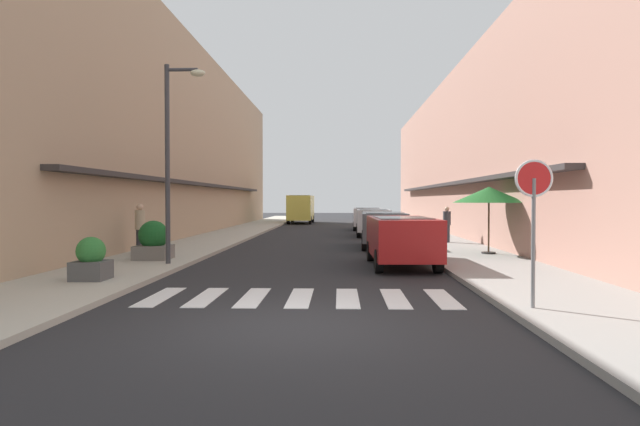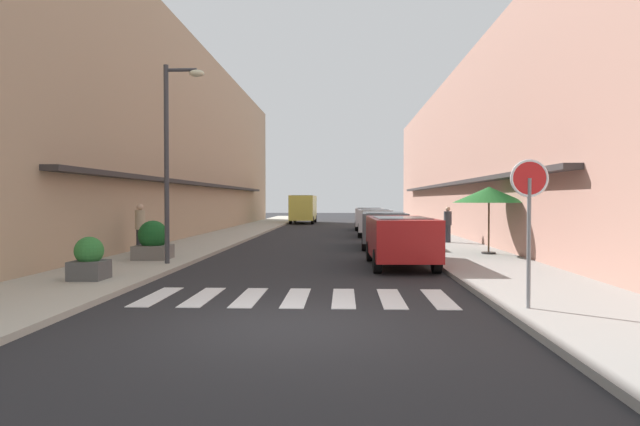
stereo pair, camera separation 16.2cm
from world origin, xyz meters
The scene contains 18 objects.
ground_plane centered at (0.00, 19.87, 0.00)m, with size 109.27×109.27×0.00m, color #232326.
sidewalk_left centered at (-5.22, 19.87, 0.06)m, with size 3.11×69.53×0.12m, color #ADA899.
sidewalk_right centered at (5.22, 19.87, 0.06)m, with size 3.11×69.53×0.12m, color gray.
building_row_left centered at (-9.28, 21.35, 5.21)m, with size 5.50×46.70×10.43m.
building_row_right centered at (9.28, 21.35, 4.44)m, with size 5.50×46.70×8.88m.
crosswalk centered at (0.00, 2.40, 0.01)m, with size 6.15×2.20×0.01m.
parked_car_near centered at (2.62, 7.60, 0.92)m, with size 1.88×4.42×1.47m.
parked_car_mid centered at (2.62, 14.00, 0.92)m, with size 1.96×4.53×1.47m.
parked_car_far centered at (2.62, 20.95, 0.92)m, with size 1.90×4.18×1.47m.
parked_car_distant centered at (2.62, 27.14, 0.92)m, with size 1.94×4.38×1.47m.
delivery_van centered at (-2.47, 37.12, 1.41)m, with size 2.05×5.42×2.37m.
round_street_sign centered at (4.11, 0.96, 2.07)m, with size 0.65×0.07×2.55m.
street_lamp centered at (-4.03, 7.13, 3.61)m, with size 1.19×0.28×5.77m.
cafe_umbrella centered at (5.94, 10.42, 2.15)m, with size 2.46×2.46×2.31m.
planter_corner centered at (-4.98, 3.90, 0.58)m, with size 0.76×0.76×1.00m.
planter_midblock centered at (-5.04, 8.28, 0.67)m, with size 1.04×1.04×1.21m.
pedestrian_walking_near centered at (-6.05, 9.85, 1.03)m, with size 0.34×0.34×1.73m.
pedestrian_walking_far centered at (5.49, 15.41, 0.94)m, with size 0.34×0.34×1.56m.
Camera 2 is at (0.95, -8.38, 1.97)m, focal length 30.34 mm.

